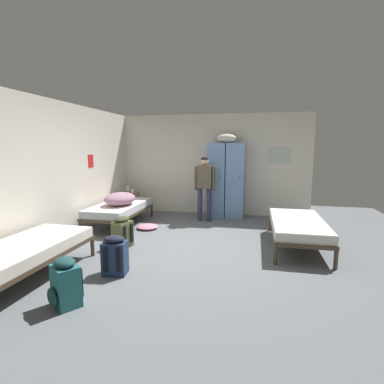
% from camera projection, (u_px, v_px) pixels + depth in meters
% --- Properties ---
extents(ground_plane, '(8.92, 8.92, 0.00)m').
position_uv_depth(ground_plane, '(189.00, 248.00, 5.15)').
color(ground_plane, slate).
extents(room_backdrop, '(4.94, 5.64, 2.59)m').
position_uv_depth(room_backdrop, '(145.00, 168.00, 6.50)').
color(room_backdrop, silver).
rests_on(room_backdrop, ground_plane).
extents(locker_bank, '(0.90, 0.55, 2.07)m').
position_uv_depth(locker_bank, '(226.00, 179.00, 7.34)').
color(locker_bank, '#6B93C6').
rests_on(locker_bank, ground_plane).
extents(shelf_unit, '(0.38, 0.30, 0.57)m').
position_uv_depth(shelf_unit, '(131.00, 201.00, 7.78)').
color(shelf_unit, '#99704C').
rests_on(shelf_unit, ground_plane).
extents(bed_right, '(0.90, 1.90, 0.49)m').
position_uv_depth(bed_right, '(297.00, 226.00, 5.17)').
color(bed_right, '#473828').
rests_on(bed_right, ground_plane).
extents(bed_left_rear, '(0.90, 1.90, 0.49)m').
position_uv_depth(bed_left_rear, '(120.00, 209.00, 6.61)').
color(bed_left_rear, '#473828').
rests_on(bed_left_rear, ground_plane).
extents(bed_left_front, '(0.90, 1.90, 0.49)m').
position_uv_depth(bed_left_front, '(26.00, 251.00, 3.92)').
color(bed_left_front, '#473828').
rests_on(bed_left_front, ground_plane).
extents(bedding_heap, '(0.63, 0.82, 0.28)m').
position_uv_depth(bedding_heap, '(120.00, 199.00, 6.44)').
color(bedding_heap, gray).
rests_on(bedding_heap, bed_left_rear).
extents(person_traveler, '(0.48, 0.21, 1.53)m').
position_uv_depth(person_traveler, '(205.00, 183.00, 6.91)').
color(person_traveler, '#2D334C').
rests_on(person_traveler, ground_plane).
extents(water_bottle, '(0.07, 0.07, 0.23)m').
position_uv_depth(water_bottle, '(128.00, 188.00, 7.77)').
color(water_bottle, silver).
rests_on(water_bottle, shelf_unit).
extents(lotion_bottle, '(0.06, 0.06, 0.14)m').
position_uv_depth(lotion_bottle, '(132.00, 190.00, 7.68)').
color(lotion_bottle, white).
rests_on(lotion_bottle, shelf_unit).
extents(backpack_navy, '(0.35, 0.36, 0.55)m').
position_uv_depth(backpack_navy, '(115.00, 256.00, 4.06)').
color(backpack_navy, navy).
rests_on(backpack_navy, ground_plane).
extents(backpack_olive, '(0.39, 0.37, 0.55)m').
position_uv_depth(backpack_olive, '(122.00, 233.00, 5.16)').
color(backpack_olive, '#566038').
rests_on(backpack_olive, ground_plane).
extents(backpack_teal, '(0.41, 0.41, 0.55)m').
position_uv_depth(backpack_teal, '(65.00, 283.00, 3.24)').
color(backpack_teal, '#23666B').
rests_on(backpack_teal, ground_plane).
extents(clothes_pile_pink, '(0.45, 0.46, 0.09)m').
position_uv_depth(clothes_pile_pink, '(147.00, 227.00, 6.35)').
color(clothes_pile_pink, pink).
rests_on(clothes_pile_pink, ground_plane).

